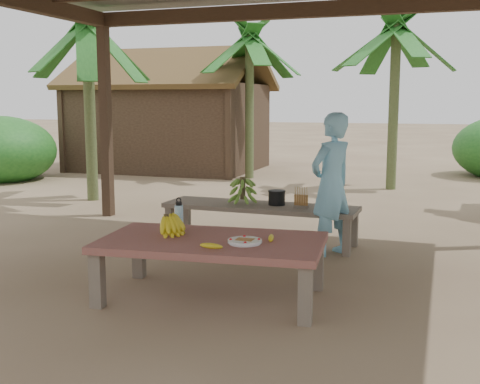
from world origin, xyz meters
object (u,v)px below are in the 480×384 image
(work_table, at_px, (212,247))
(bench, at_px, (260,210))
(water_flask, at_px, (179,216))
(plate, at_px, (245,241))
(woman, at_px, (331,184))
(cooking_pot, at_px, (277,198))
(ripe_banana_bunch, at_px, (166,223))

(work_table, distance_m, bench, 1.98)
(bench, relative_size, water_flask, 7.84)
(bench, distance_m, water_flask, 1.73)
(bench, height_order, plate, plate)
(bench, bearing_deg, woman, -13.84)
(water_flask, bearing_deg, cooking_pot, 76.96)
(bench, distance_m, plate, 2.10)
(ripe_banana_bunch, distance_m, woman, 2.02)
(water_flask, bearing_deg, woman, 54.00)
(bench, relative_size, woman, 1.47)
(ripe_banana_bunch, distance_m, water_flask, 0.23)
(plate, relative_size, cooking_pot, 1.46)
(water_flask, relative_size, woman, 0.19)
(work_table, height_order, woman, woman)
(cooking_pot, bearing_deg, work_table, -89.75)
(work_table, xyz_separation_m, cooking_pot, (-0.01, 2.02, 0.09))
(plate, xyz_separation_m, water_flask, (-0.72, 0.33, 0.10))
(bench, relative_size, plate, 8.14)
(plate, xyz_separation_m, woman, (0.35, 1.81, 0.23))
(plate, bearing_deg, work_table, 167.49)
(plate, relative_size, woman, 0.18)
(work_table, bearing_deg, ripe_banana_bunch, 168.61)
(bench, distance_m, ripe_banana_bunch, 1.95)
(bench, bearing_deg, ripe_banana_bunch, -95.95)
(work_table, relative_size, ripe_banana_bunch, 6.05)
(plate, height_order, woman, woman)
(work_table, relative_size, water_flask, 6.70)
(work_table, height_order, ripe_banana_bunch, ripe_banana_bunch)
(water_flask, height_order, woman, woman)
(work_table, relative_size, cooking_pot, 10.11)
(bench, distance_m, woman, 0.94)
(water_flask, xyz_separation_m, cooking_pot, (0.41, 1.75, -0.09))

